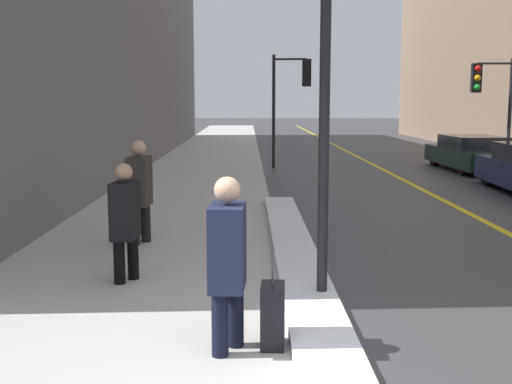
# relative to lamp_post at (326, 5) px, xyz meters

# --- Properties ---
(sidewalk_slab) EXTENTS (4.00, 80.00, 0.01)m
(sidewalk_slab) POSITION_rel_lamp_post_xyz_m (-2.33, 12.51, -3.29)
(sidewalk_slab) COLOR #B2AFA8
(sidewalk_slab) RESTS_ON ground
(road_centre_stripe) EXTENTS (0.16, 80.00, 0.00)m
(road_centre_stripe) POSITION_rel_lamp_post_xyz_m (3.67, 12.51, -3.30)
(road_centre_stripe) COLOR gold
(road_centre_stripe) RESTS_ON ground
(snow_bank_curb) EXTENTS (0.62, 10.23, 0.12)m
(snow_bank_curb) POSITION_rel_lamp_post_xyz_m (-0.15, 2.08, -3.24)
(snow_bank_curb) COLOR white
(snow_bank_curb) RESTS_ON ground
(lamp_post) EXTENTS (0.28, 0.28, 5.60)m
(lamp_post) POSITION_rel_lamp_post_xyz_m (0.00, 0.00, 0.00)
(lamp_post) COLOR black
(lamp_post) RESTS_ON ground
(traffic_light_near) EXTENTS (1.31, 0.33, 3.80)m
(traffic_light_near) POSITION_rel_lamp_post_xyz_m (0.71, 14.60, -0.55)
(traffic_light_near) COLOR black
(traffic_light_near) RESTS_ON ground
(traffic_light_far) EXTENTS (1.31, 0.32, 3.58)m
(traffic_light_far) POSITION_rel_lamp_post_xyz_m (6.71, 13.08, -0.72)
(traffic_light_far) COLOR black
(traffic_light_far) RESTS_ON ground
(pedestrian_nearside) EXTENTS (0.34, 0.54, 1.62)m
(pedestrian_nearside) POSITION_rel_lamp_post_xyz_m (-1.03, -1.49, -2.40)
(pedestrian_nearside) COLOR black
(pedestrian_nearside) RESTS_ON ground
(pedestrian_trailing) EXTENTS (0.32, 0.71, 1.51)m
(pedestrian_trailing) POSITION_rel_lamp_post_xyz_m (-2.38, 0.82, -2.46)
(pedestrian_trailing) COLOR black
(pedestrian_trailing) RESTS_ON ground
(pedestrian_with_shoulder_bag) EXTENTS (0.35, 0.76, 1.66)m
(pedestrian_with_shoulder_bag) POSITION_rel_lamp_post_xyz_m (-2.56, 3.00, -2.38)
(pedestrian_with_shoulder_bag) COLOR black
(pedestrian_with_shoulder_bag) RESTS_ON ground
(parked_car_dark_green) EXTENTS (1.82, 4.65, 1.14)m
(parked_car_dark_green) POSITION_rel_lamp_post_xyz_m (6.53, 13.89, -2.74)
(parked_car_dark_green) COLOR black
(parked_car_dark_green) RESTS_ON ground
(rolling_suitcase) EXTENTS (0.24, 0.37, 0.95)m
(rolling_suitcase) POSITION_rel_lamp_post_xyz_m (-0.62, -1.38, -3.00)
(rolling_suitcase) COLOR black
(rolling_suitcase) RESTS_ON ground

